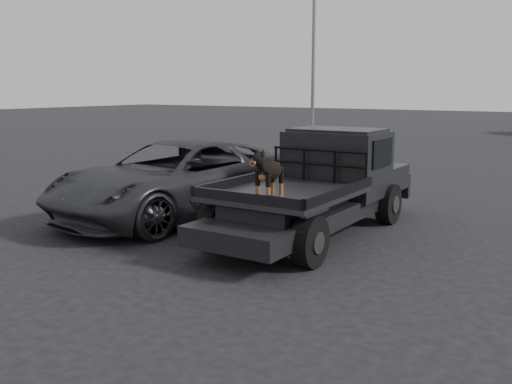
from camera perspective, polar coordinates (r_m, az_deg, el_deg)
The scene contains 6 objects.
ground at distance 8.07m, azimuth 2.87°, elevation -7.97°, with size 120.00×120.00×0.00m, color black.
flatbed_ute at distance 10.01m, azimuth 5.71°, elevation -1.66°, with size 2.00×5.40×0.92m, color black, non-canonical shape.
ute_cab at distance 10.71m, azimuth 8.13°, elevation 3.96°, with size 1.72×1.30×0.88m, color black, non-canonical shape.
headache_rack at distance 10.06m, azimuth 6.31°, elevation 2.64°, with size 1.80×0.08×0.55m, color black, non-canonical shape.
dog at distance 8.29m, azimuth 1.36°, elevation 1.72°, with size 0.32×0.60×0.74m, color black, non-canonical shape.
parked_suv at distance 11.42m, azimuth -7.93°, elevation 1.29°, with size 2.50×5.42×1.51m, color #2C2D31.
Camera 1 is at (3.82, -6.64, 2.54)m, focal length 40.00 mm.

